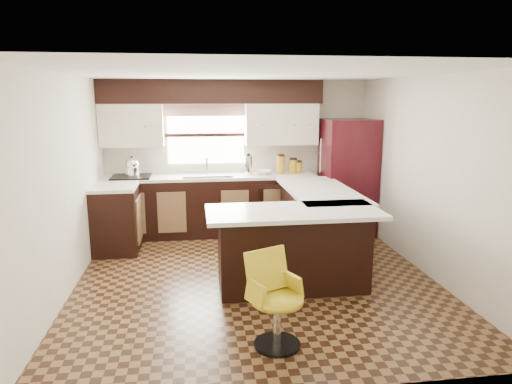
{
  "coord_description": "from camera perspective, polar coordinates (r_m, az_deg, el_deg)",
  "views": [
    {
      "loc": [
        -0.7,
        -5.13,
        2.14
      ],
      "look_at": [
        0.07,
        0.45,
        0.97
      ],
      "focal_mm": 32.0,
      "sensor_mm": 36.0,
      "label": 1
    }
  ],
  "objects": [
    {
      "name": "floor",
      "position": [
        5.6,
        -0.05,
        -10.7
      ],
      "size": [
        4.4,
        4.4,
        0.0
      ],
      "primitive_type": "plane",
      "color": "#49301A",
      "rests_on": "ground"
    },
    {
      "name": "ceiling",
      "position": [
        5.18,
        -0.05,
        14.65
      ],
      "size": [
        4.4,
        4.4,
        0.0
      ],
      "primitive_type": "plane",
      "rotation": [
        3.14,
        0.0,
        0.0
      ],
      "color": "silver",
      "rests_on": "wall_back"
    },
    {
      "name": "wall_back",
      "position": [
        7.42,
        -2.34,
        4.5
      ],
      "size": [
        4.4,
        0.0,
        4.4
      ],
      "primitive_type": "plane",
      "rotation": [
        1.57,
        0.0,
        0.0
      ],
      "color": "beige",
      "rests_on": "floor"
    },
    {
      "name": "wall_front",
      "position": [
        3.15,
        5.36,
        -5.67
      ],
      "size": [
        4.4,
        0.0,
        4.4
      ],
      "primitive_type": "plane",
      "rotation": [
        -1.57,
        0.0,
        0.0
      ],
      "color": "beige",
      "rests_on": "floor"
    },
    {
      "name": "wall_left",
      "position": [
        5.4,
        -22.73,
        0.82
      ],
      "size": [
        0.0,
        4.4,
        4.4
      ],
      "primitive_type": "plane",
      "rotation": [
        1.57,
        0.0,
        1.57
      ],
      "color": "beige",
      "rests_on": "floor"
    },
    {
      "name": "wall_right",
      "position": [
        5.91,
        20.56,
        1.87
      ],
      "size": [
        0.0,
        4.4,
        4.4
      ],
      "primitive_type": "plane",
      "rotation": [
        1.57,
        0.0,
        -1.57
      ],
      "color": "beige",
      "rests_on": "floor"
    },
    {
      "name": "base_cab_back",
      "position": [
        7.23,
        -5.62,
        -1.79
      ],
      "size": [
        3.3,
        0.6,
        0.9
      ],
      "primitive_type": "cube",
      "color": "black",
      "rests_on": "floor"
    },
    {
      "name": "base_cab_left",
      "position": [
        6.69,
        -17.04,
        -3.39
      ],
      "size": [
        0.6,
        0.7,
        0.9
      ],
      "primitive_type": "cube",
      "color": "black",
      "rests_on": "floor"
    },
    {
      "name": "counter_back",
      "position": [
        7.13,
        -5.69,
        1.9
      ],
      "size": [
        3.3,
        0.6,
        0.04
      ],
      "primitive_type": "cube",
      "color": "silver",
      "rests_on": "base_cab_back"
    },
    {
      "name": "counter_left",
      "position": [
        6.58,
        -17.29,
        0.59
      ],
      "size": [
        0.6,
        0.7,
        0.04
      ],
      "primitive_type": "cube",
      "color": "silver",
      "rests_on": "base_cab_left"
    },
    {
      "name": "soffit",
      "position": [
        7.16,
        -5.54,
        12.37
      ],
      "size": [
        3.4,
        0.35,
        0.36
      ],
      "primitive_type": "cube",
      "color": "black",
      "rests_on": "wall_back"
    },
    {
      "name": "upper_cab_left",
      "position": [
        7.22,
        -15.27,
        8.04
      ],
      "size": [
        0.94,
        0.35,
        0.64
      ],
      "primitive_type": "cube",
      "color": "beige",
      "rests_on": "wall_back"
    },
    {
      "name": "upper_cab_right",
      "position": [
        7.29,
        3.14,
        8.47
      ],
      "size": [
        1.14,
        0.35,
        0.64
      ],
      "primitive_type": "cube",
      "color": "beige",
      "rests_on": "wall_back"
    },
    {
      "name": "window_pane",
      "position": [
        7.33,
        -6.27,
        7.1
      ],
      "size": [
        1.2,
        0.02,
        0.9
      ],
      "primitive_type": "cube",
      "color": "white",
      "rests_on": "wall_back"
    },
    {
      "name": "valance",
      "position": [
        7.27,
        -6.33,
        10.14
      ],
      "size": [
        1.3,
        0.06,
        0.18
      ],
      "primitive_type": "cube",
      "color": "#D19B93",
      "rests_on": "wall_back"
    },
    {
      "name": "sink",
      "position": [
        7.11,
        -6.1,
        2.16
      ],
      "size": [
        0.75,
        0.45,
        0.03
      ],
      "primitive_type": "cube",
      "color": "#B2B2B7",
      "rests_on": "counter_back"
    },
    {
      "name": "dishwasher",
      "position": [
        7.07,
        2.61,
        -2.23
      ],
      "size": [
        0.58,
        0.03,
        0.78
      ],
      "primitive_type": "cube",
      "color": "black",
      "rests_on": "floor"
    },
    {
      "name": "cooktop",
      "position": [
        7.17,
        -15.32,
        1.86
      ],
      "size": [
        0.58,
        0.5,
        0.02
      ],
      "primitive_type": "cube",
      "color": "black",
      "rests_on": "counter_back"
    },
    {
      "name": "peninsula_long",
      "position": [
        6.2,
        7.45,
        -4.13
      ],
      "size": [
        0.6,
        1.95,
        0.9
      ],
      "primitive_type": "cube",
      "color": "black",
      "rests_on": "floor"
    },
    {
      "name": "peninsula_return",
      "position": [
        5.18,
        4.63,
        -7.32
      ],
      "size": [
        1.65,
        0.6,
        0.9
      ],
      "primitive_type": "cube",
      "color": "black",
      "rests_on": "floor"
    },
    {
      "name": "counter_pen_long",
      "position": [
        6.1,
        8.03,
        0.16
      ],
      "size": [
        0.84,
        1.95,
        0.04
      ],
      "primitive_type": "cube",
      "color": "silver",
      "rests_on": "peninsula_long"
    },
    {
      "name": "counter_pen_return",
      "position": [
        4.95,
        4.71,
        -2.5
      ],
      "size": [
        1.89,
        0.84,
        0.04
      ],
      "primitive_type": "cube",
      "color": "silver",
      "rests_on": "peninsula_return"
    },
    {
      "name": "refrigerator",
      "position": [
        7.34,
        11.33,
        1.86
      ],
      "size": [
        0.77,
        0.74,
        1.81
      ],
      "primitive_type": "cube",
      "color": "#35080F",
      "rests_on": "floor"
    },
    {
      "name": "bar_chair",
      "position": [
        4.04,
        2.7,
        -13.49
      ],
      "size": [
        0.59,
        0.59,
        0.84
      ],
      "primitive_type": null,
      "rotation": [
        0.0,
        0.0,
        0.43
      ],
      "color": "gold",
      "rests_on": "floor"
    },
    {
      "name": "kettle",
      "position": [
        7.14,
        -15.22,
        3.16
      ],
      "size": [
        0.22,
        0.22,
        0.3
      ],
      "primitive_type": null,
      "color": "silver",
      "rests_on": "cooktop"
    },
    {
      "name": "percolator",
      "position": [
        7.15,
        -0.97,
        3.38
      ],
      "size": [
        0.13,
        0.13,
        0.3
      ],
      "primitive_type": "cylinder",
      "color": "silver",
      "rests_on": "counter_back"
    },
    {
      "name": "mixing_bowl",
      "position": [
        7.2,
        0.91,
        2.48
      ],
      "size": [
        0.32,
        0.32,
        0.06
      ],
      "primitive_type": "imported",
      "rotation": [
        0.0,
        0.0,
        -0.31
      ],
      "color": "white",
      "rests_on": "counter_back"
    },
    {
      "name": "canister_large",
      "position": [
        7.25,
        3.12,
        3.4
      ],
      "size": [
        0.13,
        0.13,
        0.28
      ],
      "primitive_type": "cylinder",
      "color": "#9F781B",
      "rests_on": "counter_back"
    },
    {
      "name": "canister_med",
      "position": [
        7.3,
        4.66,
        3.19
      ],
      "size": [
        0.14,
        0.14,
        0.22
      ],
      "primitive_type": "cylinder",
      "color": "#9F781B",
      "rests_on": "counter_back"
    },
    {
      "name": "canister_small",
      "position": [
        7.32,
        5.31,
        3.04
      ],
      "size": [
        0.13,
        0.13,
        0.18
      ],
      "primitive_type": "cylinder",
      "color": "#9F781B",
      "rests_on": "counter_back"
    }
  ]
}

